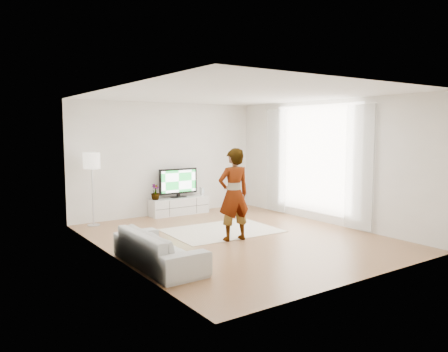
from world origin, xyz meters
TOP-DOWN VIEW (x-y plane):
  - floor at (0.00, 0.00)m, footprint 6.00×6.00m
  - ceiling at (0.00, 0.00)m, footprint 6.00×6.00m
  - wall_left at (-2.50, 0.00)m, footprint 0.02×6.00m
  - wall_right at (2.50, 0.00)m, footprint 0.02×6.00m
  - wall_back at (0.00, 3.00)m, footprint 5.00×0.02m
  - wall_front at (0.00, -3.00)m, footprint 5.00×0.02m
  - window at (2.48, 0.30)m, footprint 0.01×2.60m
  - curtain_near at (2.40, -1.00)m, footprint 0.04×0.70m
  - curtain_far at (2.40, 1.60)m, footprint 0.04×0.70m
  - media_console at (0.20, 2.76)m, footprint 1.53×0.44m
  - television at (0.20, 2.79)m, footprint 1.05×0.21m
  - game_console at (0.87, 2.76)m, footprint 0.08×0.16m
  - potted_plant at (-0.45, 2.77)m, footprint 0.27×0.27m
  - rug at (0.07, 0.65)m, footprint 2.33×1.73m
  - player at (-0.20, -0.15)m, footprint 0.69×0.49m
  - sofa at (-2.08, -0.75)m, footprint 0.77×1.93m
  - floor_lamp at (-2.00, 2.70)m, footprint 0.36×0.36m

SIDE VIEW (x-z plane):
  - floor at x=0.00m, z-range 0.00..0.00m
  - rug at x=0.07m, z-range 0.00..0.01m
  - media_console at x=0.20m, z-range 0.00..0.43m
  - sofa at x=-2.08m, z-range 0.00..0.56m
  - game_console at x=0.87m, z-range 0.43..0.64m
  - potted_plant at x=-0.45m, z-range 0.43..0.82m
  - television at x=0.20m, z-range 0.46..1.19m
  - player at x=-0.20m, z-range 0.01..1.78m
  - curtain_near at x=2.40m, z-range 0.05..2.65m
  - curtain_far at x=2.40m, z-range 0.05..2.65m
  - floor_lamp at x=-2.00m, z-range 0.56..2.19m
  - wall_left at x=-2.50m, z-range 0.00..2.80m
  - wall_right at x=2.50m, z-range 0.00..2.80m
  - wall_back at x=0.00m, z-range 0.00..2.80m
  - wall_front at x=0.00m, z-range 0.00..2.80m
  - window at x=2.48m, z-range 0.20..2.70m
  - ceiling at x=0.00m, z-range 2.80..2.80m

